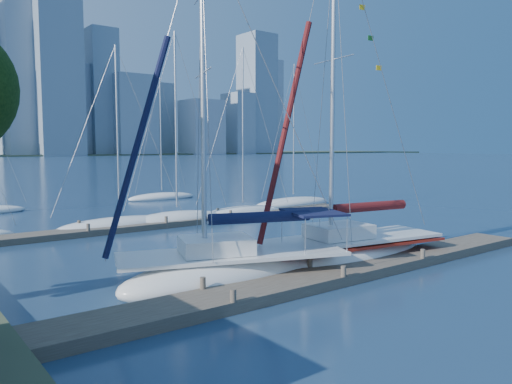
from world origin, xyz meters
TOP-DOWN VIEW (x-y plane):
  - ground at (0.00, 0.00)m, footprint 700.00×700.00m
  - near_dock at (0.00, 0.00)m, footprint 26.00×2.00m
  - far_dock at (2.00, 16.00)m, footprint 30.00×1.80m
  - sailboat_navy at (-2.75, 2.37)m, footprint 10.00×6.10m
  - sailboat_maroon at (3.43, 1.88)m, footprint 9.84×4.55m
  - bg_boat_1 at (-1.39, 16.95)m, footprint 8.44×4.28m
  - bg_boat_2 at (2.61, 16.71)m, footprint 7.54×4.06m
  - bg_boat_3 at (8.24, 16.80)m, footprint 7.41×4.89m
  - bg_boat_5 at (15.65, 19.42)m, footprint 8.56×3.51m
  - bg_boat_7 at (8.95, 31.53)m, footprint 7.35×4.22m

SIDE VIEW (x-z plane):
  - ground at x=0.00m, z-range 0.00..0.00m
  - far_dock at x=2.00m, z-range 0.00..0.36m
  - near_dock at x=0.00m, z-range 0.00..0.40m
  - bg_boat_7 at x=8.95m, z-range -5.91..6.38m
  - bg_boat_1 at x=-1.39m, z-range -5.68..6.18m
  - bg_boat_5 at x=15.65m, z-range -6.09..6.61m
  - bg_boat_3 at x=8.24m, z-range -6.15..6.69m
  - bg_boat_2 at x=2.61m, z-range -6.33..6.91m
  - sailboat_navy at x=-2.75m, z-range -6.06..8.11m
  - sailboat_maroon at x=3.43m, z-range -6.84..9.23m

